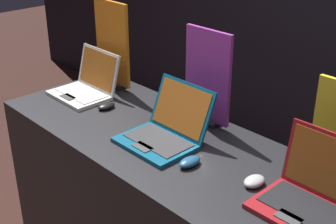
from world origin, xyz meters
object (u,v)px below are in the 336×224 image
Objects in this scene: mouse_middle at (190,162)px; laptop_middle at (166,129)px; mouse_front at (106,106)px; promo_stand_middle at (207,80)px; laptop_back at (311,193)px; mouse_back at (254,181)px; promo_stand_front at (112,46)px; laptop_front at (86,85)px.

laptop_middle is at bearing 161.61° from mouse_middle.
mouse_front is 0.92× the size of mouse_middle.
mouse_middle is 0.23× the size of promo_stand_middle.
laptop_back is at bearing -18.28° from promo_stand_middle.
mouse_back is at bearing -171.85° from laptop_back.
mouse_back is (0.28, 0.08, 0.00)m from mouse_middle.
mouse_middle is at bearing -18.91° from promo_stand_front.
laptop_front is 1.02× the size of laptop_back.
mouse_middle is (0.95, -0.13, -0.04)m from laptop_front.
mouse_front is 0.29× the size of laptop_middle.
mouse_back is at bearing -11.24° from promo_stand_front.
mouse_front is at bearing -151.13° from promo_stand_middle.
laptop_back is (1.46, -0.21, -0.18)m from promo_stand_front.
promo_stand_middle reaches higher than laptop_back.
laptop_front is at bearing -162.19° from promo_stand_middle.
mouse_front is 0.21× the size of promo_stand_middle.
laptop_front is 0.96× the size of laptop_middle.
promo_stand_front is 1.53× the size of laptop_back.
laptop_middle reaches higher than mouse_middle.
promo_stand_front is 4.53× the size of mouse_middle.
promo_stand_front is 1.49m from laptop_back.
laptop_front reaches higher than mouse_front.
promo_stand_middle is at bearing 151.64° from mouse_back.
laptop_middle is 3.14× the size of mouse_middle.
laptop_middle is 0.74m from laptop_back.
mouse_back is (-0.23, -0.03, -0.05)m from laptop_back.
mouse_middle is (0.23, -0.08, -0.04)m from laptop_middle.
mouse_middle is at bearing -7.24° from mouse_front.
mouse_middle is 1.11× the size of mouse_back.
laptop_back reaches higher than mouse_back.
mouse_front is 0.60m from promo_stand_middle.
promo_stand_middle is at bearing 161.72° from laptop_back.
promo_stand_front is 1.28m from mouse_back.
promo_stand_front is at bearing -177.44° from promo_stand_middle.
promo_stand_front is (-0.24, 0.24, 0.23)m from mouse_front.
laptop_front is 0.72m from laptop_middle.
promo_stand_middle reaches higher than laptop_front.
mouse_middle is 0.52m from laptop_back.
mouse_middle is 0.48m from promo_stand_middle.
mouse_front is 0.72m from mouse_middle.
laptop_back reaches higher than laptop_middle.
laptop_middle is 0.52m from mouse_back.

